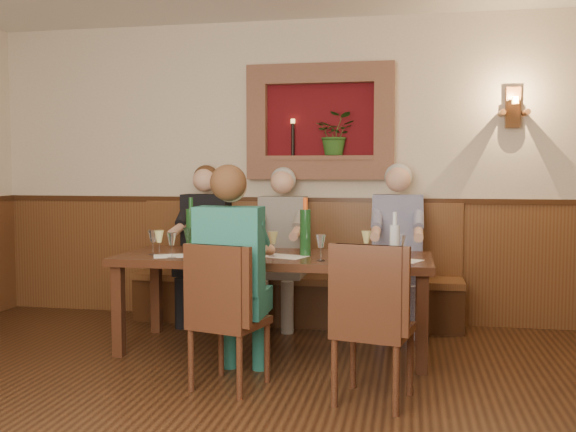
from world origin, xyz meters
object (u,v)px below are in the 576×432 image
dining_table (274,265)px  water_bottle (394,244)px  chair_near_left (228,346)px  person_bench_mid (281,260)px  person_bench_right (397,261)px  wine_bottle_green_a (305,231)px  wine_bottle_green_b (191,229)px  bench (295,287)px  spittoon_bucket (242,241)px  chair_near_right (372,356)px  person_chair_front (233,293)px  person_bench_left (203,257)px

dining_table → water_bottle: bearing=-21.1°
chair_near_left → person_bench_mid: person_bench_mid is taller
person_bench_right → wine_bottle_green_a: bearing=-129.4°
dining_table → wine_bottle_green_a: 0.36m
wine_bottle_green_b → water_bottle: 1.71m
dining_table → chair_near_left: chair_near_left is taller
bench → person_bench_mid: (-0.11, -0.11, 0.27)m
person_bench_mid → wine_bottle_green_b: bearing=-130.6°
dining_table → spittoon_bucket: spittoon_bucket is taller
chair_near_right → person_bench_right: (0.11, 1.82, 0.32)m
chair_near_left → person_chair_front: person_chair_front is taller
person_bench_mid → wine_bottle_green_b: (-0.60, -0.70, 0.34)m
chair_near_left → wine_bottle_green_a: size_ratio=2.12×
spittoon_bucket → person_bench_mid: bearing=82.8°
chair_near_left → spittoon_bucket: size_ratio=4.07×
person_bench_right → person_chair_front: size_ratio=1.02×
chair_near_right → person_bench_left: (-1.66, 1.82, 0.32)m
water_bottle → dining_table: bearing=158.9°
chair_near_right → spittoon_bucket: size_ratio=4.21×
bench → wine_bottle_green_b: 1.24m
dining_table → person_chair_front: 0.79m
wine_bottle_green_a → water_bottle: bearing=-28.3°
wine_bottle_green_b → chair_near_left: bearing=-59.6°
person_bench_right → person_chair_front: 1.92m
wine_bottle_green_a → wine_bottle_green_b: wine_bottle_green_a is taller
person_bench_left → chair_near_right: bearing=-47.7°
person_bench_right → person_chair_front: (-1.03, -1.61, -0.01)m
chair_near_right → wine_bottle_green_a: bearing=132.2°
chair_near_left → water_bottle: size_ratio=2.57×
person_bench_mid → person_chair_front: size_ratio=1.00×
chair_near_left → water_bottle: water_bottle is taller
chair_near_right → spittoon_bucket: spittoon_bucket is taller
bench → person_bench_left: person_bench_left is taller
spittoon_bucket → wine_bottle_green_a: 0.49m
bench → person_chair_front: (-0.11, -1.72, 0.27)m
chair_near_right → person_bench_mid: size_ratio=0.68×
person_bench_right → water_bottle: 1.23m
wine_bottle_green_b → person_bench_right: bearing=23.2°
chair_near_left → water_bottle: (1.04, 0.53, 0.62)m
person_bench_left → wine_bottle_green_b: bearing=-79.4°
person_bench_mid → water_bottle: 1.61m
wine_bottle_green_a → wine_bottle_green_b: 0.97m
bench → spittoon_bucket: (-0.23, -1.03, 0.54)m
chair_near_left → chair_near_right: bearing=9.7°
person_bench_left → person_bench_mid: bearing=0.0°
bench → chair_near_left: 1.84m
person_bench_left → person_bench_right: person_bench_right is taller
chair_near_right → person_chair_front: size_ratio=0.68×
chair_near_left → spittoon_bucket: (-0.11, 0.80, 0.59)m
dining_table → wine_bottle_green_b: (-0.72, 0.13, 0.26)m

